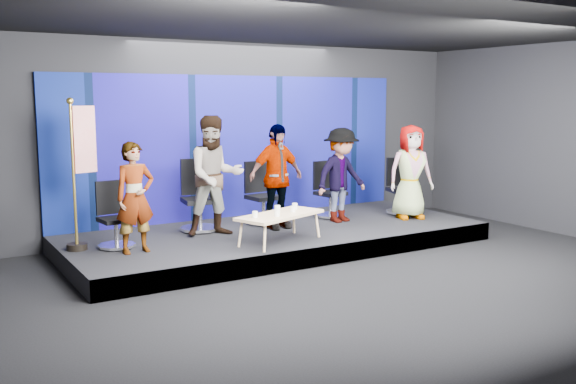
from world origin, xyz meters
The scene contains 21 objects.
ground centered at (0.00, 0.00, 0.00)m, with size 10.00×10.00×0.00m, color black.
room_walls centered at (0.00, 0.00, 2.43)m, with size 10.02×8.02×3.51m.
riser centered at (0.00, 2.50, 0.15)m, with size 7.00×3.00×0.30m, color black.
backdrop centered at (0.00, 3.95, 1.60)m, with size 7.00×0.08×2.60m, color #071B58.
chair_a centered at (-2.72, 2.58, 0.62)m, with size 0.61×0.61×0.98m.
panelist_a centered at (-2.55, 2.11, 1.10)m, with size 0.58×0.38×1.59m, color black.
chair_b centered at (-1.16, 3.08, 0.69)m, with size 0.77×0.77×1.19m.
panelist_b centered at (-1.08, 2.58, 1.26)m, with size 0.94×0.73×1.92m, color black.
chair_c centered at (0.02, 3.06, 0.66)m, with size 0.67×0.67×1.09m.
panelist_c centered at (0.03, 2.55, 1.18)m, with size 1.04×0.43×1.77m, color black.
chair_d centered at (1.39, 2.96, 0.64)m, with size 0.66×0.66×1.03m.
panelist_d centered at (1.31, 2.47, 1.14)m, with size 1.08×0.62×1.68m, color black.
chair_e centered at (2.78, 2.55, 0.65)m, with size 0.75×0.75×1.06m.
panelist_e centered at (2.60, 2.08, 1.16)m, with size 0.84×0.54×1.71m, color black.
coffee_table centered at (-0.45, 1.61, 0.71)m, with size 1.57×1.06×0.44m.
mug_a centered at (-0.94, 1.51, 0.79)m, with size 0.08×0.08×0.10m, color white.
mug_b centered at (-0.60, 1.44, 0.79)m, with size 0.08×0.08×0.10m, color white.
mug_c centered at (-0.42, 1.75, 0.80)m, with size 0.09×0.09×0.10m, color white.
mug_d centered at (-0.21, 1.63, 0.79)m, with size 0.08×0.08×0.09m, color white.
mug_e centered at (-0.06, 1.80, 0.79)m, with size 0.08×0.08×0.10m, color white.
flag_stand centered at (-3.14, 2.73, 1.47)m, with size 0.50×0.29×2.21m.
Camera 1 is at (-5.34, -6.71, 2.51)m, focal length 40.00 mm.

